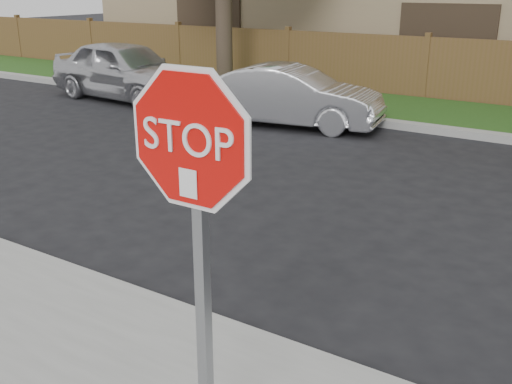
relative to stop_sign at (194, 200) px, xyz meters
The scene contains 3 objects.
stop_sign is the anchor object (origin of this frame).
sedan_far_left 12.97m from the stop_sign, 136.24° to the left, with size 1.78×4.41×1.50m, color silver.
sedan_left 9.71m from the stop_sign, 116.58° to the left, with size 1.33×3.81×1.26m, color silver.
Camera 1 is at (0.65, -3.72, 2.88)m, focal length 42.00 mm.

